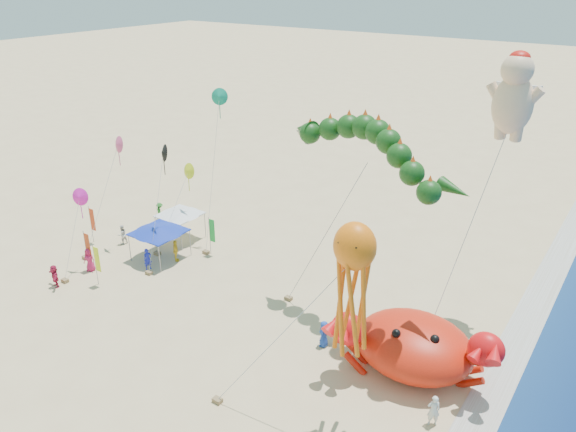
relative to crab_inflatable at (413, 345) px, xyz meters
The scene contains 11 objects.
ground 7.84m from the crab_inflatable, behind, with size 320.00×320.00×0.00m, color #D1B784.
foam_strip 4.70m from the crab_inflatable, ahead, with size 320.00×320.00×0.00m, color silver.
crab_inflatable is the anchor object (origin of this frame).
dragon_kite 11.05m from the crab_inflatable, 153.53° to the left, with size 12.53×5.91×12.78m.
cherub_kite 15.28m from the crab_inflatable, 81.63° to the left, with size 2.94×7.25×16.73m.
octopus_kite 8.56m from the crab_inflatable, 102.50° to the right, with size 7.40×3.72×10.97m.
canopy_blue 21.61m from the crab_inflatable, behind, with size 3.86×3.86×2.71m.
canopy_white 23.12m from the crab_inflatable, 167.66° to the left, with size 3.39×3.39×2.71m.
feather_flags 23.31m from the crab_inflatable, behind, with size 10.01×8.16×3.20m.
beachgoers 20.31m from the crab_inflatable, behind, with size 30.34×13.39×1.84m.
small_kites 23.47m from the crab_inflatable, behind, with size 7.24×13.17×12.56m.
Camera 1 is at (16.22, -24.82, 20.93)m, focal length 35.00 mm.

